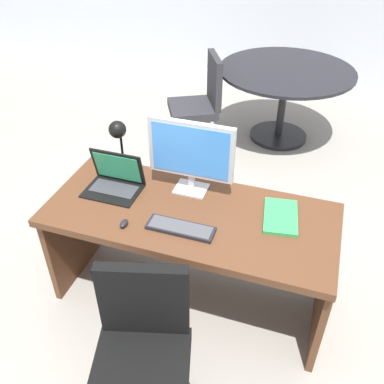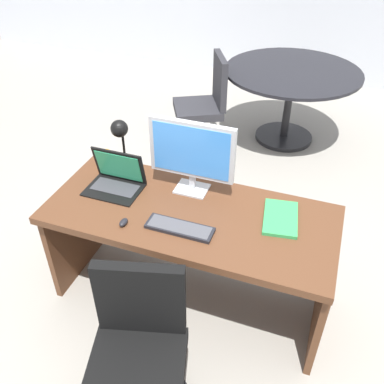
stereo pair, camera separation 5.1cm
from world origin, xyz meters
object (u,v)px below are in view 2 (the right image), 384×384
office_chair (139,365)px  meeting_table (291,88)px  keyboard (179,228)px  laptop (117,176)px  meeting_chair_near (204,111)px  mouse (123,222)px  book (281,218)px  coffee_mug (105,158)px  desk (192,231)px  monitor (192,152)px  desk_lamp (120,135)px

office_chair → meeting_table: 3.18m
keyboard → meeting_table: 2.55m
laptop → meeting_chair_near: bearing=91.6°
mouse → meeting_chair_near: meeting_chair_near is taller
book → laptop: bearing=-178.7°
laptop → mouse: size_ratio=4.80×
coffee_mug → office_chair: bearing=-55.6°
keyboard → coffee_mug: bearing=147.3°
keyboard → office_chair: office_chair is taller
meeting_chair_near → desk: bearing=-73.4°
monitor → desk_lamp: 0.50m
desk → meeting_chair_near: bearing=106.6°
meeting_chair_near → keyboard: bearing=-75.0°
monitor → laptop: bearing=-165.4°
monitor → desk: bearing=-69.1°
monitor → book: (0.58, -0.10, -0.26)m
keyboard → book: (0.52, 0.28, -0.00)m
keyboard → book: bearing=28.2°
meeting_table → desk: bearing=-95.2°
keyboard → desk: bearing=88.7°
monitor → meeting_table: bearing=82.8°
desk → keyboard: 0.29m
mouse → meeting_table: (0.52, 2.60, -0.16)m
desk → meeting_chair_near: (-0.57, 1.91, -0.16)m
desk_lamp → meeting_chair_near: bearing=90.4°
laptop → desk_lamp: (-0.04, 0.16, 0.20)m
book → coffee_mug: bearing=171.5°
desk_lamp → meeting_table: 2.29m
desk_lamp → meeting_table: bearing=70.0°
monitor → meeting_chair_near: 1.92m
laptop → office_chair: laptop is taller
desk → book: size_ratio=5.09×
desk → coffee_mug: (-0.72, 0.26, 0.23)m
mouse → laptop: bearing=122.7°
meeting_table → meeting_chair_near: 0.91m
monitor → keyboard: (0.06, -0.37, -0.26)m
book → coffee_mug: coffee_mug is taller
desk → meeting_chair_near: 2.00m
mouse → office_chair: 0.76m
mouse → book: bearing=22.9°
mouse → meeting_table: meeting_table is taller
desk_lamp → book: desk_lamp is taller
coffee_mug → meeting_chair_near: bearing=84.8°
desk_lamp → coffee_mug: size_ratio=3.33×
monitor → desk_lamp: (-0.49, 0.04, -0.00)m
desk → desk_lamp: 0.75m
monitor → meeting_table: 2.22m
monitor → laptop: size_ratio=1.54×
monitor → book: monitor is taller
laptop → office_chair: bearing=-58.3°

